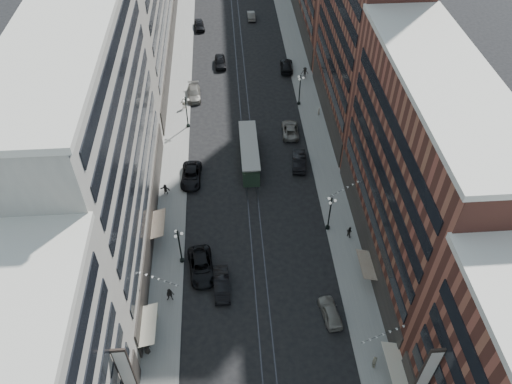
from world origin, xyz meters
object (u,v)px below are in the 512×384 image
object	(u,v)px
car_12	(286,66)
car_4	(330,312)
lamppost_se_far	(330,212)
lamppost_sw_far	(180,245)
car_2	(201,266)
pedestrian_9	(305,72)
streetcar	(249,154)
pedestrian_2	(170,295)
pedestrian_4	(374,362)
car_14	(251,15)
pedestrian_6	(184,103)
lamppost_se_mid	(300,89)
pedestrian_extra_0	(154,313)
pedestrian_extra_2	(147,348)
car_8	(194,93)
car_5	(222,284)
car_9	(199,25)
lamppost_sw_mid	(186,111)
car_7	(191,176)
pedestrian_8	(319,112)
pedestrian_7	(349,232)
car_10	(299,161)
car_13	(220,62)

from	to	relation	value
car_12	car_4	bearing A→B (deg)	93.46
lamppost_se_far	lamppost_sw_far	bearing A→B (deg)	-167.74
car_2	pedestrian_9	distance (m)	45.67
streetcar	pedestrian_2	distance (m)	25.59
lamppost_sw_far	pedestrian_4	xyz separation A→B (m)	(19.78, -14.83, -2.04)
car_14	pedestrian_6	size ratio (longest dim) A/B	2.40
lamppost_se_mid	pedestrian_extra_0	distance (m)	44.90
pedestrian_extra_2	car_12	bearing A→B (deg)	16.17
lamppost_se_mid	lamppost_sw_far	bearing A→B (deg)	-119.90
lamppost_se_mid	pedestrian_6	world-z (taller)	lamppost_se_mid
car_8	car_5	bearing A→B (deg)	-87.20
lamppost_se_far	car_9	distance (m)	59.46
lamppost_sw_far	lamppost_sw_mid	size ratio (longest dim) A/B	1.00
car_4	pedestrian_6	size ratio (longest dim) A/B	2.41
car_14	car_7	bearing A→B (deg)	76.54
car_2	pedestrian_8	distance (m)	35.43
lamppost_sw_mid	car_8	distance (m)	8.82
car_8	pedestrian_7	distance (m)	38.55
car_9	pedestrian_extra_2	bearing A→B (deg)	-100.30
lamppost_se_far	car_9	xyz separation A→B (m)	(-16.96, 56.94, -2.29)
car_7	pedestrian_8	xyz separation A→B (m)	(20.38, 13.95, 0.09)
pedestrian_4	pedestrian_8	world-z (taller)	pedestrian_4
pedestrian_9	pedestrian_2	bearing A→B (deg)	-107.65
streetcar	pedestrian_7	world-z (taller)	streetcar
pedestrian_2	pedestrian_extra_2	bearing A→B (deg)	-106.00
car_5	car_12	xyz separation A→B (m)	(12.90, 47.63, -0.03)
pedestrian_6	pedestrian_9	bearing A→B (deg)	-157.26
car_9	car_14	world-z (taller)	car_9
car_10	pedestrian_8	world-z (taller)	car_10
car_12	pedestrian_extra_0	size ratio (longest dim) A/B	3.20
car_10	pedestrian_4	bearing A→B (deg)	103.25
pedestrian_8	car_5	bearing A→B (deg)	22.27
car_7	pedestrian_4	bearing A→B (deg)	-54.28
pedestrian_4	lamppost_sw_mid	bearing A→B (deg)	37.15
lamppost_se_far	car_8	distance (m)	36.14
pedestrian_9	pedestrian_extra_0	size ratio (longest dim) A/B	1.12
car_5	pedestrian_4	distance (m)	18.45
car_10	car_2	bearing A→B (deg)	59.44
pedestrian_4	car_7	world-z (taller)	pedestrian_4
car_2	car_12	world-z (taller)	car_2
car_12	car_14	distance (m)	22.00
lamppost_se_far	pedestrian_9	size ratio (longest dim) A/B	2.85
car_5	car_2	bearing A→B (deg)	129.62
car_8	car_9	world-z (taller)	car_9
lamppost_sw_far	car_5	xyz separation A→B (m)	(4.70, -4.20, -2.26)
lamppost_sw_far	pedestrian_6	size ratio (longest dim) A/B	2.99
pedestrian_2	pedestrian_8	world-z (taller)	pedestrian_2
streetcar	lamppost_sw_mid	bearing A→B (deg)	135.71
car_13	lamppost_sw_far	bearing A→B (deg)	-99.13
lamppost_se_mid	car_14	bearing A→B (deg)	100.25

